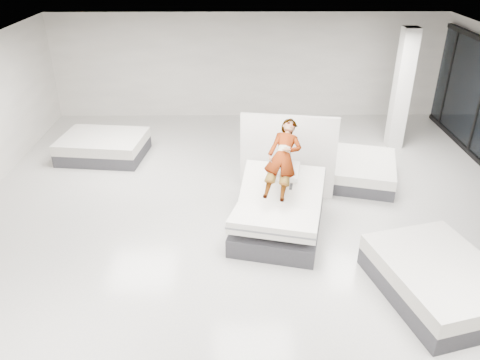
{
  "coord_description": "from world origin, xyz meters",
  "views": [
    {
      "loc": [
        -0.39,
        -7.4,
        5.27
      ],
      "look_at": [
        -0.29,
        0.63,
        1.0
      ],
      "focal_mm": 35.0,
      "sensor_mm": 36.0,
      "label": 1
    }
  ],
  "objects_px": {
    "person": "(283,167)",
    "column": "(402,90)",
    "flat_bed_right_far": "(363,170)",
    "remote": "(291,186)",
    "flat_bed_left_far": "(104,147)",
    "flat_bed_right_near": "(438,280)",
    "hero_bed": "(278,215)",
    "divider_panel": "(288,156)"
  },
  "relations": [
    {
      "from": "divider_panel",
      "to": "person",
      "type": "bearing_deg",
      "value": -92.15
    },
    {
      "from": "person",
      "to": "divider_panel",
      "type": "xyz_separation_m",
      "value": [
        0.24,
        1.2,
        -0.33
      ]
    },
    {
      "from": "flat_bed_right_far",
      "to": "divider_panel",
      "type": "bearing_deg",
      "value": -160.75
    },
    {
      "from": "person",
      "to": "flat_bed_left_far",
      "type": "bearing_deg",
      "value": 156.68
    },
    {
      "from": "hero_bed",
      "to": "column",
      "type": "xyz_separation_m",
      "value": [
        3.55,
        4.19,
        1.2
      ]
    },
    {
      "from": "hero_bed",
      "to": "divider_panel",
      "type": "xyz_separation_m",
      "value": [
        0.31,
        1.51,
        0.55
      ]
    },
    {
      "from": "remote",
      "to": "flat_bed_right_far",
      "type": "height_order",
      "value": "remote"
    },
    {
      "from": "flat_bed_left_far",
      "to": "divider_panel",
      "type": "bearing_deg",
      "value": -24.19
    },
    {
      "from": "remote",
      "to": "flat_bed_left_far",
      "type": "bearing_deg",
      "value": 154.36
    },
    {
      "from": "flat_bed_right_far",
      "to": "column",
      "type": "bearing_deg",
      "value": 56.54
    },
    {
      "from": "flat_bed_right_near",
      "to": "column",
      "type": "distance_m",
      "value": 6.27
    },
    {
      "from": "divider_panel",
      "to": "column",
      "type": "height_order",
      "value": "column"
    },
    {
      "from": "hero_bed",
      "to": "column",
      "type": "height_order",
      "value": "column"
    },
    {
      "from": "hero_bed",
      "to": "flat_bed_right_far",
      "type": "height_order",
      "value": "hero_bed"
    },
    {
      "from": "remote",
      "to": "divider_panel",
      "type": "relative_size",
      "value": 0.07
    },
    {
      "from": "flat_bed_right_near",
      "to": "person",
      "type": "bearing_deg",
      "value": 137.75
    },
    {
      "from": "person",
      "to": "column",
      "type": "bearing_deg",
      "value": 61.64
    },
    {
      "from": "divider_panel",
      "to": "column",
      "type": "relative_size",
      "value": 0.65
    },
    {
      "from": "person",
      "to": "column",
      "type": "xyz_separation_m",
      "value": [
        3.48,
        3.88,
        0.32
      ]
    },
    {
      "from": "flat_bed_right_far",
      "to": "flat_bed_right_near",
      "type": "xyz_separation_m",
      "value": [
        0.22,
        -4.01,
        0.05
      ]
    },
    {
      "from": "remote",
      "to": "divider_panel",
      "type": "height_order",
      "value": "divider_panel"
    },
    {
      "from": "person",
      "to": "remote",
      "type": "bearing_deg",
      "value": -57.85
    },
    {
      "from": "person",
      "to": "flat_bed_left_far",
      "type": "distance_m",
      "value": 5.54
    },
    {
      "from": "hero_bed",
      "to": "flat_bed_right_near",
      "type": "xyz_separation_m",
      "value": [
        2.44,
        -1.84,
        -0.09
      ]
    },
    {
      "from": "person",
      "to": "column",
      "type": "relative_size",
      "value": 0.53
    },
    {
      "from": "divider_panel",
      "to": "column",
      "type": "distance_m",
      "value": 4.26
    },
    {
      "from": "divider_panel",
      "to": "flat_bed_left_far",
      "type": "bearing_deg",
      "value": 164.92
    },
    {
      "from": "remote",
      "to": "flat_bed_right_near",
      "type": "distance_m",
      "value": 2.94
    },
    {
      "from": "remote",
      "to": "column",
      "type": "xyz_separation_m",
      "value": [
        3.35,
        4.28,
        0.53
      ]
    },
    {
      "from": "divider_panel",
      "to": "flat_bed_right_near",
      "type": "bearing_deg",
      "value": -48.45
    },
    {
      "from": "flat_bed_right_far",
      "to": "column",
      "type": "height_order",
      "value": "column"
    },
    {
      "from": "flat_bed_left_far",
      "to": "hero_bed",
      "type": "bearing_deg",
      "value": -39.79
    },
    {
      "from": "column",
      "to": "remote",
      "type": "bearing_deg",
      "value": -128.04
    },
    {
      "from": "remote",
      "to": "flat_bed_right_far",
      "type": "relative_size",
      "value": 0.06
    },
    {
      "from": "flat_bed_right_far",
      "to": "person",
      "type": "bearing_deg",
      "value": -138.99
    },
    {
      "from": "remote",
      "to": "column",
      "type": "height_order",
      "value": "column"
    },
    {
      "from": "flat_bed_right_far",
      "to": "remote",
      "type": "bearing_deg",
      "value": -131.72
    },
    {
      "from": "flat_bed_right_far",
      "to": "flat_bed_right_near",
      "type": "height_order",
      "value": "flat_bed_right_near"
    },
    {
      "from": "hero_bed",
      "to": "person",
      "type": "height_order",
      "value": "person"
    },
    {
      "from": "flat_bed_left_far",
      "to": "column",
      "type": "height_order",
      "value": "column"
    },
    {
      "from": "flat_bed_right_near",
      "to": "flat_bed_left_far",
      "type": "relative_size",
      "value": 1.13
    },
    {
      "from": "remote",
      "to": "divider_panel",
      "type": "xyz_separation_m",
      "value": [
        0.11,
        1.59,
        -0.13
      ]
    }
  ]
}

